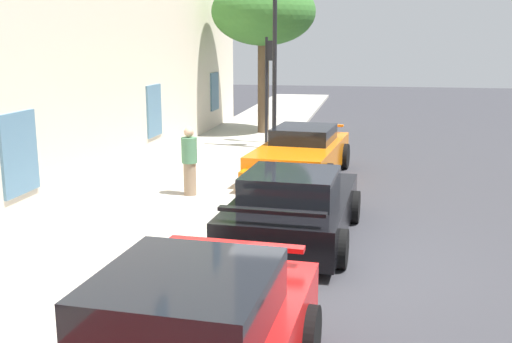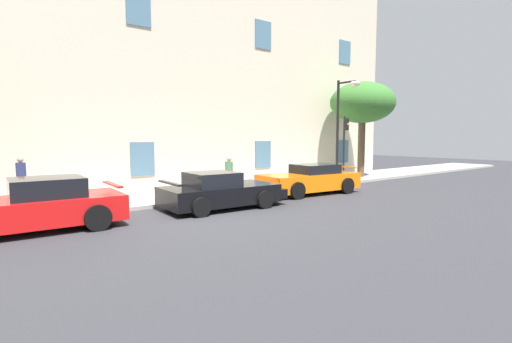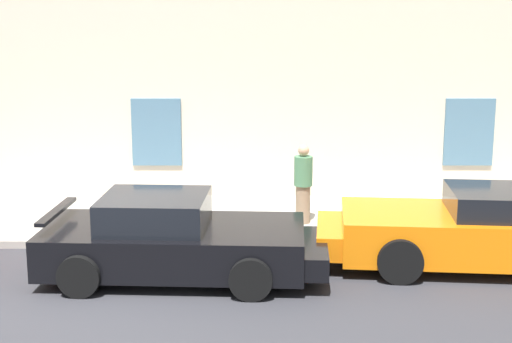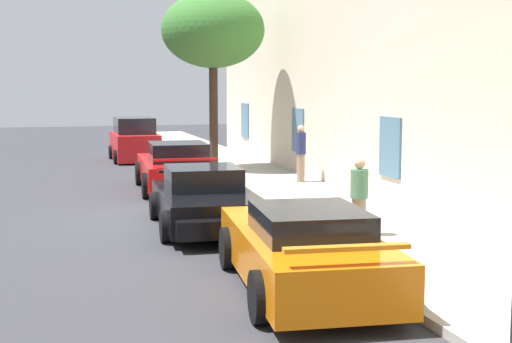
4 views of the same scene
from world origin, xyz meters
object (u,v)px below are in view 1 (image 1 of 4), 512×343
street_lamp (288,31)px  sportscar_white_middle (300,156)px  traffic_light (269,71)px  tree_near_kerb (264,13)px  sportscar_yellow_flank (295,206)px  pedestrian_admiring (189,161)px

street_lamp → sportscar_white_middle: bearing=-167.1°
traffic_light → sportscar_white_middle: bearing=-161.0°
tree_near_kerb → traffic_light: bearing=-165.6°
sportscar_yellow_flank → street_lamp: size_ratio=0.85×
tree_near_kerb → pedestrian_admiring: tree_near_kerb is taller
street_lamp → pedestrian_admiring: bearing=168.0°
traffic_light → street_lamp: street_lamp is taller
sportscar_yellow_flank → traffic_light: size_ratio=1.29×
sportscar_white_middle → street_lamp: size_ratio=0.98×
sportscar_yellow_flank → tree_near_kerb: tree_near_kerb is taller
traffic_light → pedestrian_admiring: traffic_light is taller
sportscar_white_middle → tree_near_kerb: (7.13, 2.26, 3.99)m
sportscar_yellow_flank → street_lamp: street_lamp is taller
street_lamp → sportscar_yellow_flank: bearing=-171.2°
pedestrian_admiring → sportscar_white_middle: bearing=-39.0°
tree_near_kerb → pedestrian_admiring: bearing=-179.7°
tree_near_kerb → sportscar_yellow_flank: bearing=-167.1°
sportscar_yellow_flank → traffic_light: traffic_light is taller
sportscar_white_middle → pedestrian_admiring: size_ratio=3.38×
street_lamp → pedestrian_admiring: street_lamp is taller
sportscar_white_middle → traffic_light: traffic_light is taller
traffic_light → street_lamp: bearing=-144.1°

